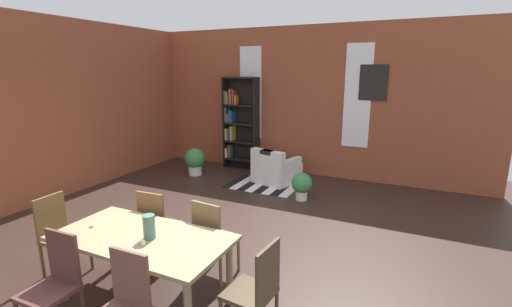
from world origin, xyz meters
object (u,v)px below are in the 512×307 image
Objects in this scene: bookshelf_tall at (238,122)px; potted_plant_by_shelf at (302,185)px; dining_chair_near_right at (122,307)px; dining_chair_far_left at (158,224)px; vase_on_table at (149,227)px; armchair_white at (275,170)px; dining_chair_head_left at (59,233)px; potted_plant_corner at (195,160)px; dining_table at (143,244)px; dining_chair_far_right at (213,236)px; dining_chair_head_right at (256,289)px; dining_chair_near_left at (55,282)px.

potted_plant_by_shelf is (2.11, -1.49, -0.84)m from bookshelf_tall.
dining_chair_far_left is at bearing 120.59° from dining_chair_near_right.
vase_on_table is at bearing -71.47° from bookshelf_tall.
dining_chair_near_right reaches higher than potted_plant_by_shelf.
armchair_white is at bearing 88.58° from dining_chair_far_left.
potted_plant_by_shelf is at bearing 62.94° from dining_chair_head_left.
bookshelf_tall is 1.41m from potted_plant_corner.
armchair_white is (-0.31, 4.30, -0.38)m from dining_table.
vase_on_table reaches higher than dining_table.
bookshelf_tall is at bearing 114.47° from dining_chair_far_right.
bookshelf_tall is at bearing 108.53° from vase_on_table.
bookshelf_tall is at bearing 105.19° from dining_chair_far_left.
dining_chair_near_right is at bearing -21.98° from dining_chair_head_left.
dining_chair_far_right is (0.40, 0.68, -0.14)m from dining_table.
dining_chair_far_left and dining_chair_head_right have the same top height.
vase_on_table is 0.92m from dining_chair_near_left.
dining_chair_near_left reaches higher than dining_table.
dining_chair_near_left is 5.03m from potted_plant_corner.
dining_chair_head_left is 2.54m from dining_chair_head_right.
dining_chair_head_left is 5.07m from bookshelf_tall.
dining_chair_far_right reaches higher than potted_plant_corner.
dining_chair_head_right is (2.54, -0.00, 0.00)m from dining_chair_head_left.
potted_plant_corner reaches higher than potted_plant_by_shelf.
dining_table is 0.80m from dining_chair_near_left.
potted_plant_corner is at bearing 127.74° from dining_chair_far_right.
dining_chair_near_right is 0.97× the size of armchair_white.
dining_chair_far_right is at bearing 90.21° from dining_chair_near_right.
dining_chair_near_right is (0.01, -1.36, 0.00)m from dining_chair_far_right.
potted_plant_corner is (-1.79, 4.70, -0.17)m from dining_chair_near_left.
armchair_white is 1.59× the size of potted_plant_corner.
bookshelf_tall is (-1.17, 5.70, 0.62)m from dining_chair_near_left.
bookshelf_tall is at bearing 119.55° from dining_chair_head_right.
dining_chair_near_left is 4.98m from armchair_white.
armchair_white is at bearing 110.14° from dining_chair_head_right.
dining_chair_head_left is at bearing -102.58° from armchair_white.
armchair_white is (-0.71, 4.98, -0.23)m from dining_chair_near_right.
dining_table is 1.89× the size of dining_chair_far_right.
potted_plant_corner is at bearing 118.18° from dining_chair_far_left.
dining_chair_head_right is (0.87, -0.68, 0.00)m from dining_chair_far_right.
dining_chair_near_left and dining_chair_head_left have the same top height.
dining_chair_head_right is 0.97× the size of armchair_white.
dining_chair_far_right reaches higher than potted_plant_by_shelf.
armchair_white is (-0.41, 4.30, -0.58)m from vase_on_table.
dining_table is at bearing -61.42° from potted_plant_corner.
dining_chair_far_right is at bearing -78.96° from armchair_white.
potted_plant_by_shelf is at bearing 88.23° from dining_chair_near_right.
dining_table is 1.82× the size of armchair_white.
dining_chair_head_right reaches higher than dining_table.
dining_chair_far_left and dining_chair_near_right have the same top height.
dining_table is 1.89× the size of dining_chair_near_right.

